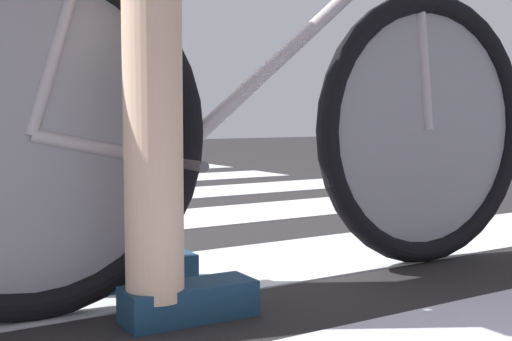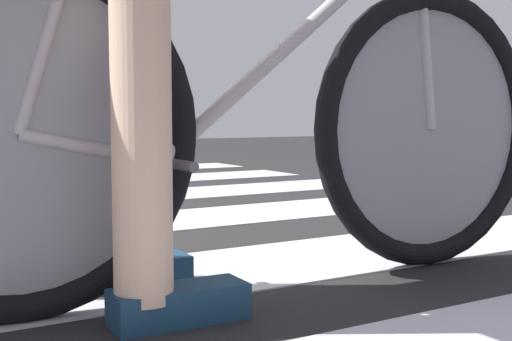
# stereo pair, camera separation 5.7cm
# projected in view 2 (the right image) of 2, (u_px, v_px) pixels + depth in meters

# --- Properties ---
(bicycle_1_of_2) EXTENTS (1.74, 0.52, 0.93)m
(bicycle_1_of_2) POSITION_uv_depth(u_px,v_px,m) (257.00, 119.00, 1.48)
(bicycle_1_of_2) COLOR black
(bicycle_1_of_2) RESTS_ON ground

